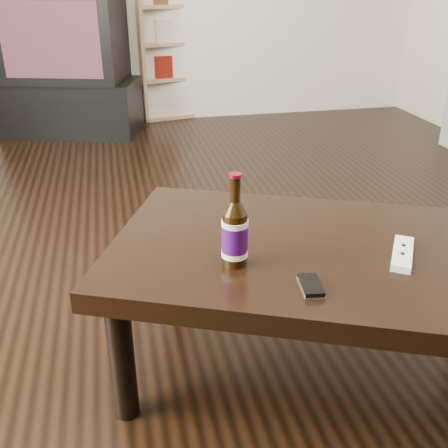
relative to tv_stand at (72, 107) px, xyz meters
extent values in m
cube|color=black|center=(0.57, -2.74, -0.22)|extent=(5.00, 6.00, 0.01)
cube|color=black|center=(0.00, 0.00, 0.00)|extent=(1.16, 0.80, 0.42)
cube|color=black|center=(0.00, 0.00, 0.55)|extent=(1.01, 0.78, 0.67)
cube|color=#AD3806|center=(-0.08, -0.27, 0.55)|extent=(0.71, 0.21, 0.54)
cube|color=#A37B59|center=(0.58, 0.32, 0.43)|extent=(0.10, 0.32, 1.29)
cube|color=#A37B59|center=(1.23, 0.47, 0.43)|extent=(0.10, 0.32, 1.29)
cube|color=#A37B59|center=(0.91, 0.39, -0.20)|extent=(0.75, 0.46, 0.03)
cube|color=#A37B59|center=(0.87, 0.53, 0.43)|extent=(0.68, 0.18, 1.29)
cube|color=#A37B59|center=(0.91, 0.39, 0.14)|extent=(0.68, 0.42, 0.03)
cube|color=#A37B59|center=(0.91, 0.39, 0.43)|extent=(0.68, 0.42, 0.03)
cube|color=#A37B59|center=(0.91, 0.39, 0.73)|extent=(0.68, 0.42, 0.03)
cube|color=maroon|center=(0.81, 0.35, 0.25)|extent=(0.28, 0.25, 0.19)
cube|color=navy|center=(1.03, 0.40, 0.24)|extent=(0.20, 0.23, 0.17)
cube|color=silver|center=(0.86, 0.36, 0.54)|extent=(0.33, 0.26, 0.19)
cube|color=black|center=(0.88, -3.16, 0.23)|extent=(1.45, 1.17, 0.06)
cylinder|color=black|center=(0.27, -3.20, -0.01)|extent=(0.10, 0.10, 0.41)
cylinder|color=black|center=(0.49, -2.68, -0.01)|extent=(0.10, 0.10, 0.41)
cylinder|color=black|center=(0.60, -3.19, 0.34)|extent=(0.09, 0.09, 0.15)
cylinder|color=#35074D|center=(0.60, -3.19, 0.34)|extent=(0.09, 0.09, 0.10)
cylinder|color=#F2ECC4|center=(0.60, -3.19, 0.39)|extent=(0.09, 0.09, 0.02)
cylinder|color=#F2ECC4|center=(0.60, -3.19, 0.30)|extent=(0.09, 0.09, 0.02)
cone|color=black|center=(0.60, -3.19, 0.43)|extent=(0.09, 0.09, 0.03)
cylinder|color=black|center=(0.60, -3.19, 0.49)|extent=(0.03, 0.03, 0.07)
cylinder|color=maroon|center=(0.60, -3.19, 0.52)|extent=(0.04, 0.04, 0.01)
cube|color=#B7B7B9|center=(0.76, -3.36, 0.27)|extent=(0.07, 0.11, 0.01)
cube|color=black|center=(0.76, -3.36, 0.27)|extent=(0.06, 0.10, 0.01)
cylinder|color=#B7B7B9|center=(0.76, -3.39, 0.28)|extent=(0.02, 0.02, 0.00)
cube|color=white|center=(1.08, -3.26, 0.27)|extent=(0.15, 0.19, 0.02)
cylinder|color=black|center=(1.09, -3.23, 0.28)|extent=(0.02, 0.02, 0.00)
cylinder|color=black|center=(1.06, -3.27, 0.28)|extent=(0.02, 0.02, 0.00)
camera|label=1|loc=(0.30, -4.42, 1.00)|focal=42.00mm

